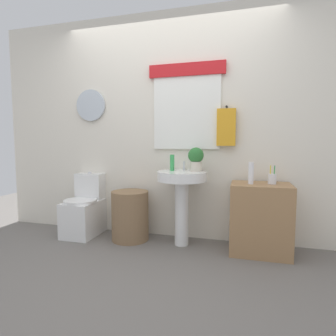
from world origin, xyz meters
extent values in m
plane|color=slate|center=(0.00, 0.00, 0.00)|extent=(8.00, 8.00, 0.00)
cube|color=silver|center=(0.00, 1.15, 1.30)|extent=(4.40, 0.10, 2.60)
cube|color=white|center=(0.22, 1.08, 1.45)|extent=(0.76, 0.03, 0.82)
cube|color=red|center=(0.22, 1.07, 1.92)|extent=(0.86, 0.04, 0.14)
cylinder|color=silver|center=(-0.99, 1.08, 1.57)|extent=(0.38, 0.03, 0.38)
cylinder|color=black|center=(0.66, 1.07, 1.50)|extent=(0.02, 0.06, 0.02)
cube|color=gold|center=(0.66, 1.05, 1.28)|extent=(0.20, 0.05, 0.40)
cube|color=white|center=(-0.99, 0.85, 0.21)|extent=(0.36, 0.50, 0.41)
cylinder|color=white|center=(-0.99, 0.79, 0.43)|extent=(0.38, 0.38, 0.03)
cube|color=white|center=(-0.99, 1.02, 0.57)|extent=(0.34, 0.18, 0.32)
cylinder|color=silver|center=(-0.99, 1.02, 0.74)|extent=(0.04, 0.04, 0.02)
cylinder|color=#846647|center=(-0.38, 0.85, 0.28)|extent=(0.42, 0.42, 0.56)
cylinder|color=white|center=(0.22, 0.85, 0.35)|extent=(0.15, 0.15, 0.70)
cylinder|color=white|center=(0.22, 0.85, 0.75)|extent=(0.53, 0.53, 0.10)
cylinder|color=silver|center=(0.22, 0.97, 0.85)|extent=(0.03, 0.03, 0.10)
cube|color=#9E754C|center=(1.03, 0.85, 0.35)|extent=(0.58, 0.44, 0.70)
cylinder|color=green|center=(0.10, 0.90, 0.89)|extent=(0.05, 0.05, 0.18)
cylinder|color=beige|center=(0.36, 0.91, 0.86)|extent=(0.12, 0.12, 0.11)
sphere|color=#2D7033|center=(0.36, 0.91, 0.98)|extent=(0.17, 0.17, 0.17)
cylinder|color=white|center=(0.93, 0.81, 0.81)|extent=(0.05, 0.05, 0.22)
cylinder|color=silver|center=(1.13, 0.87, 0.75)|extent=(0.08, 0.08, 0.10)
cylinder|color=green|center=(1.15, 0.87, 0.80)|extent=(0.01, 0.04, 0.18)
cylinder|color=yellow|center=(1.11, 0.87, 0.80)|extent=(0.01, 0.04, 0.18)
camera|label=1|loc=(0.85, -2.01, 1.12)|focal=29.46mm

